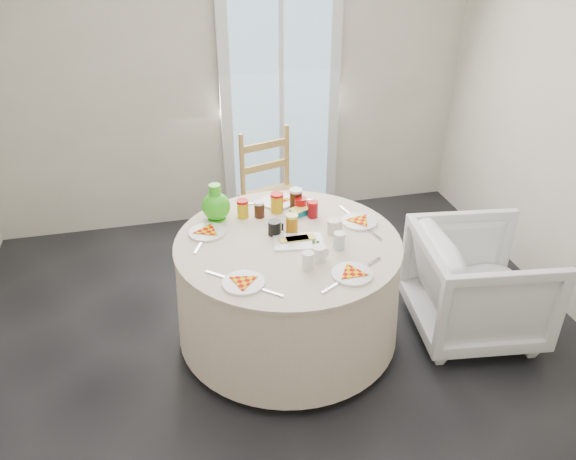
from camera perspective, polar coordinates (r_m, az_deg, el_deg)
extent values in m
plane|color=black|center=(3.55, -0.01, -13.47)|extent=(4.00, 4.00, 0.00)
cube|color=#BCB5A3|center=(4.69, -5.92, 15.78)|extent=(4.00, 0.02, 2.60)
cube|color=silver|center=(4.77, -0.80, 13.08)|extent=(1.00, 0.08, 2.10)
cylinder|color=beige|center=(3.52, 0.00, -5.99)|extent=(1.38, 1.38, 0.70)
imported|color=white|center=(3.77, 18.80, -4.83)|extent=(0.81, 0.85, 0.79)
cube|color=#0A778C|center=(3.58, 1.18, 2.40)|extent=(0.14, 0.12, 0.05)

